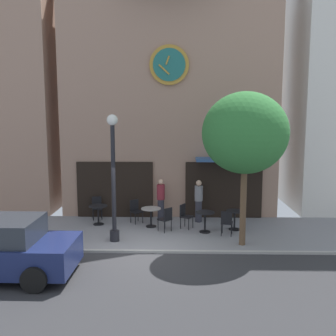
{
  "coord_description": "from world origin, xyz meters",
  "views": [
    {
      "loc": [
        1.0,
        -11.29,
        4.24
      ],
      "look_at": [
        0.7,
        2.1,
        2.35
      ],
      "focal_mm": 41.01,
      "sensor_mm": 36.0,
      "label": 1
    }
  ],
  "objects": [
    {
      "name": "ground_plane",
      "position": [
        0.0,
        -0.58,
        -0.02
      ],
      "size": [
        26.49,
        9.59,
        0.13
      ],
      "color": "gray"
    },
    {
      "name": "clock_building",
      "position": [
        0.7,
        5.57,
        6.1
      ],
      "size": [
        8.93,
        4.09,
        11.77
      ],
      "color": "#9E7A66",
      "rests_on": "ground_plane"
    },
    {
      "name": "street_lamp",
      "position": [
        -1.08,
        1.12,
        2.15
      ],
      "size": [
        0.36,
        0.36,
        4.23
      ],
      "color": "black",
      "rests_on": "ground_plane"
    },
    {
      "name": "street_tree",
      "position": [
        3.15,
        0.84,
        3.63
      ],
      "size": [
        2.72,
        2.45,
        4.94
      ],
      "color": "brown",
      "rests_on": "ground_plane"
    },
    {
      "name": "cafe_table_near_door",
      "position": [
        -2.01,
        3.02,
        0.53
      ],
      "size": [
        0.7,
        0.7,
        0.75
      ],
      "color": "black",
      "rests_on": "ground_plane"
    },
    {
      "name": "cafe_table_center_right",
      "position": [
        0.04,
        2.78,
        0.52
      ],
      "size": [
        0.75,
        0.75,
        0.72
      ],
      "color": "black",
      "rests_on": "ground_plane"
    },
    {
      "name": "cafe_table_leftmost",
      "position": [
        2.03,
        2.14,
        0.52
      ],
      "size": [
        0.69,
        0.69,
        0.75
      ],
      "color": "black",
      "rests_on": "ground_plane"
    },
    {
      "name": "cafe_table_center_left",
      "position": [
        3.14,
        2.47,
        0.48
      ],
      "size": [
        0.63,
        0.63,
        0.72
      ],
      "color": "black",
      "rests_on": "ground_plane"
    },
    {
      "name": "cafe_chair_facing_street",
      "position": [
        -0.61,
        3.34,
        0.53
      ],
      "size": [
        0.56,
        0.56,
        0.9
      ],
      "color": "black",
      "rests_on": "ground_plane"
    },
    {
      "name": "cafe_chair_under_awning",
      "position": [
        0.63,
        2.16,
        0.53
      ],
      "size": [
        0.57,
        0.57,
        0.9
      ],
      "color": "black",
      "rests_on": "ground_plane"
    },
    {
      "name": "cafe_chair_by_entrance",
      "position": [
        1.31,
        2.63,
        0.53
      ],
      "size": [
        0.55,
        0.55,
        0.9
      ],
      "color": "black",
      "rests_on": "ground_plane"
    },
    {
      "name": "cafe_chair_mid_row",
      "position": [
        -2.23,
        3.86,
        0.53
      ],
      "size": [
        0.49,
        0.49,
        0.9
      ],
      "color": "black",
      "rests_on": "ground_plane"
    },
    {
      "name": "cafe_chair_right_end",
      "position": [
        2.76,
        1.74,
        0.53
      ],
      "size": [
        0.48,
        0.48,
        0.9
      ],
      "color": "black",
      "rests_on": "ground_plane"
    },
    {
      "name": "pedestrian_grey",
      "position": [
        1.87,
        3.5,
        0.86
      ],
      "size": [
        0.4,
        0.4,
        1.67
      ],
      "color": "#2D2D38",
      "rests_on": "ground_plane"
    },
    {
      "name": "pedestrian_maroon",
      "position": [
        0.37,
        3.7,
        0.86
      ],
      "size": [
        0.38,
        0.38,
        1.67
      ],
      "color": "#2D2D38",
      "rests_on": "ground_plane"
    }
  ]
}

